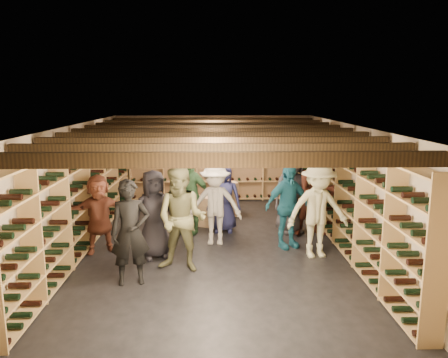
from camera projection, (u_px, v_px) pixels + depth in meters
name	position (u px, v px, depth m)	size (l,w,h in m)	color
ground	(214.00, 244.00, 8.84)	(8.00, 8.00, 0.00)	black
walls	(214.00, 187.00, 8.61)	(5.52, 8.02, 2.40)	#B7A78E
ceiling	(213.00, 126.00, 8.38)	(5.50, 8.00, 0.01)	beige
ceiling_joists	(213.00, 133.00, 8.40)	(5.40, 7.12, 0.18)	black
wine_rack_left	(83.00, 193.00, 8.56)	(0.32, 7.50, 2.15)	tan
wine_rack_right	(342.00, 192.00, 8.70)	(0.32, 7.50, 2.15)	tan
wine_rack_back	(213.00, 163.00, 12.39)	(4.70, 0.30, 2.15)	tan
crate_stack_left	(226.00, 199.00, 10.86)	(0.57, 0.46, 0.85)	#A58457
crate_stack_right	(207.00, 211.00, 10.04)	(0.59, 0.50, 0.68)	#A58457
crate_loose	(206.00, 210.00, 11.14)	(0.50, 0.33, 0.17)	#A58457
person_0	(154.00, 214.00, 8.01)	(0.80, 0.52, 1.65)	black
person_1	(130.00, 232.00, 6.88)	(0.62, 0.41, 1.70)	black
person_2	(182.00, 219.00, 7.39)	(0.88, 0.69, 1.82)	#656540
person_3	(318.00, 210.00, 8.03)	(1.17, 0.67, 1.80)	beige
person_4	(287.00, 206.00, 8.54)	(0.98, 0.41, 1.67)	#1B5E76
person_5	(99.00, 214.00, 8.29)	(1.40, 0.45, 1.51)	brown
person_6	(224.00, 198.00, 9.57)	(0.75, 0.48, 1.53)	#1F224D
person_8	(317.00, 193.00, 9.23)	(0.91, 0.71, 1.88)	#4A2116
person_9	(215.00, 204.00, 8.74)	(1.07, 0.61, 1.66)	#B3AEA4
person_10	(189.00, 195.00, 9.44)	(0.99, 0.41, 1.68)	#2B502D
person_12	(292.00, 193.00, 9.49)	(0.86, 0.56, 1.77)	#313035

